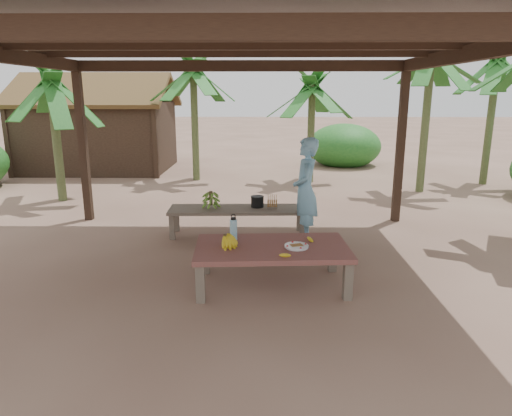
{
  "coord_description": "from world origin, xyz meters",
  "views": [
    {
      "loc": [
        0.38,
        -5.74,
        2.25
      ],
      "look_at": [
        0.3,
        0.01,
        0.8
      ],
      "focal_mm": 32.0,
      "sensor_mm": 36.0,
      "label": 1
    }
  ],
  "objects_px": {
    "plate": "(297,246)",
    "woman": "(305,191)",
    "water_flask": "(234,229)",
    "bench": "(238,211)",
    "cooking_pot": "(257,202)",
    "ripe_banana_bunch": "(225,240)",
    "work_table": "(272,251)"
  },
  "relations": [
    {
      "from": "cooking_pot",
      "to": "work_table",
      "type": "bearing_deg",
      "value": -84.63
    },
    {
      "from": "plate",
      "to": "water_flask",
      "type": "distance_m",
      "value": 0.82
    },
    {
      "from": "ripe_banana_bunch",
      "to": "plate",
      "type": "relative_size",
      "value": 0.99
    },
    {
      "from": "ripe_banana_bunch",
      "to": "plate",
      "type": "bearing_deg",
      "value": -1.51
    },
    {
      "from": "bench",
      "to": "ripe_banana_bunch",
      "type": "bearing_deg",
      "value": -92.44
    },
    {
      "from": "work_table",
      "to": "cooking_pot",
      "type": "distance_m",
      "value": 2.11
    },
    {
      "from": "plate",
      "to": "woman",
      "type": "height_order",
      "value": "woman"
    },
    {
      "from": "work_table",
      "to": "plate",
      "type": "height_order",
      "value": "plate"
    },
    {
      "from": "bench",
      "to": "water_flask",
      "type": "relative_size",
      "value": 6.72
    },
    {
      "from": "work_table",
      "to": "water_flask",
      "type": "bearing_deg",
      "value": 151.33
    },
    {
      "from": "plate",
      "to": "woman",
      "type": "xyz_separation_m",
      "value": [
        0.26,
        1.77,
        0.29
      ]
    },
    {
      "from": "plate",
      "to": "woman",
      "type": "bearing_deg",
      "value": 81.75
    },
    {
      "from": "work_table",
      "to": "bench",
      "type": "xyz_separation_m",
      "value": [
        -0.52,
        2.02,
        -0.04
      ]
    },
    {
      "from": "bench",
      "to": "ripe_banana_bunch",
      "type": "relative_size",
      "value": 7.9
    },
    {
      "from": "plate",
      "to": "ripe_banana_bunch",
      "type": "bearing_deg",
      "value": 178.49
    },
    {
      "from": "plate",
      "to": "woman",
      "type": "distance_m",
      "value": 1.82
    },
    {
      "from": "ripe_banana_bunch",
      "to": "water_flask",
      "type": "distance_m",
      "value": 0.29
    },
    {
      "from": "plate",
      "to": "water_flask",
      "type": "bearing_deg",
      "value": 158.82
    },
    {
      "from": "ripe_banana_bunch",
      "to": "plate",
      "type": "distance_m",
      "value": 0.84
    },
    {
      "from": "work_table",
      "to": "bench",
      "type": "height_order",
      "value": "work_table"
    },
    {
      "from": "work_table",
      "to": "bench",
      "type": "bearing_deg",
      "value": 101.25
    },
    {
      "from": "plate",
      "to": "water_flask",
      "type": "height_order",
      "value": "water_flask"
    },
    {
      "from": "bench",
      "to": "woman",
      "type": "xyz_separation_m",
      "value": [
        1.06,
        -0.31,
        0.41
      ]
    },
    {
      "from": "water_flask",
      "to": "woman",
      "type": "bearing_deg",
      "value": 55.74
    },
    {
      "from": "ripe_banana_bunch",
      "to": "water_flask",
      "type": "relative_size",
      "value": 0.85
    },
    {
      "from": "bench",
      "to": "cooking_pot",
      "type": "xyz_separation_m",
      "value": [
        0.32,
        0.08,
        0.14
      ]
    },
    {
      "from": "bench",
      "to": "ripe_banana_bunch",
      "type": "height_order",
      "value": "ripe_banana_bunch"
    },
    {
      "from": "water_flask",
      "to": "work_table",
      "type": "bearing_deg",
      "value": -25.55
    },
    {
      "from": "bench",
      "to": "cooking_pot",
      "type": "bearing_deg",
      "value": 12.19
    },
    {
      "from": "ripe_banana_bunch",
      "to": "woman",
      "type": "xyz_separation_m",
      "value": [
        1.09,
        1.75,
        0.22
      ]
    },
    {
      "from": "work_table",
      "to": "woman",
      "type": "relative_size",
      "value": 1.15
    },
    {
      "from": "bench",
      "to": "cooking_pot",
      "type": "relative_size",
      "value": 10.82
    }
  ]
}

